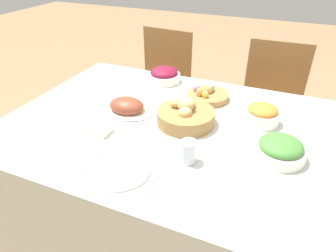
% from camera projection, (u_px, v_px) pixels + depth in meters
% --- Properties ---
extents(ground_plane, '(12.00, 12.00, 0.00)m').
position_uv_depth(ground_plane, '(169.00, 227.00, 1.83)').
color(ground_plane, '#937551').
extents(dining_table, '(1.57, 1.14, 0.74)m').
position_uv_depth(dining_table, '(169.00, 181.00, 1.63)').
color(dining_table, silver).
rests_on(dining_table, ground).
extents(chair_far_right, '(0.43, 0.43, 0.91)m').
position_uv_depth(chair_far_right, '(270.00, 105.00, 2.13)').
color(chair_far_right, olive).
rests_on(chair_far_right, ground).
extents(chair_far_left, '(0.45, 0.45, 0.91)m').
position_uv_depth(chair_far_left, '(160.00, 85.00, 2.41)').
color(chair_far_left, olive).
rests_on(chair_far_left, ground).
extents(bread_basket, '(0.27, 0.27, 0.13)m').
position_uv_depth(bread_basket, '(185.00, 115.00, 1.42)').
color(bread_basket, '#9E7542').
rests_on(bread_basket, dining_table).
extents(egg_basket, '(0.23, 0.23, 0.08)m').
position_uv_depth(egg_basket, '(207.00, 95.00, 1.64)').
color(egg_basket, '#9E7542').
rests_on(egg_basket, dining_table).
extents(ham_platter, '(0.28, 0.20, 0.08)m').
position_uv_depth(ham_platter, '(127.00, 107.00, 1.52)').
color(ham_platter, white).
rests_on(ham_platter, dining_table).
extents(beet_salad_bowl, '(0.20, 0.20, 0.09)m').
position_uv_depth(beet_salad_bowl, '(164.00, 75.00, 1.84)').
color(beet_salad_bowl, white).
rests_on(beet_salad_bowl, dining_table).
extents(carrot_bowl, '(0.16, 0.16, 0.10)m').
position_uv_depth(carrot_bowl, '(262.00, 114.00, 1.42)').
color(carrot_bowl, white).
rests_on(carrot_bowl, dining_table).
extents(green_salad_bowl, '(0.20, 0.20, 0.09)m').
position_uv_depth(green_salad_bowl, '(280.00, 149.00, 1.19)').
color(green_salad_bowl, white).
rests_on(green_salad_bowl, dining_table).
extents(dinner_plate, '(0.23, 0.23, 0.01)m').
position_uv_depth(dinner_plate, '(120.00, 170.00, 1.14)').
color(dinner_plate, white).
rests_on(dinner_plate, dining_table).
extents(fork, '(0.02, 0.16, 0.00)m').
position_uv_depth(fork, '(89.00, 161.00, 1.18)').
color(fork, silver).
rests_on(fork, dining_table).
extents(knife, '(0.02, 0.16, 0.00)m').
position_uv_depth(knife, '(154.00, 181.00, 1.09)').
color(knife, silver).
rests_on(knife, dining_table).
extents(spoon, '(0.02, 0.16, 0.00)m').
position_uv_depth(spoon, '(161.00, 183.00, 1.08)').
color(spoon, silver).
rests_on(spoon, dining_table).
extents(drinking_cup, '(0.07, 0.07, 0.09)m').
position_uv_depth(drinking_cup, '(188.00, 152.00, 1.17)').
color(drinking_cup, silver).
rests_on(drinking_cup, dining_table).
extents(butter_dish, '(0.14, 0.09, 0.03)m').
position_uv_depth(butter_dish, '(96.00, 129.00, 1.36)').
color(butter_dish, white).
rests_on(butter_dish, dining_table).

